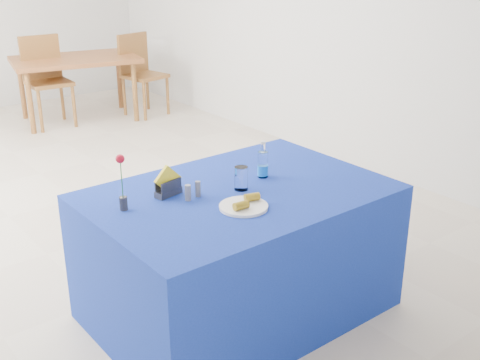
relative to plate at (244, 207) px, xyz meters
name	(u,v)px	position (x,y,z in m)	size (l,w,h in m)	color
floor	(75,199)	(0.05, 2.33, -0.77)	(7.00, 7.00, 0.00)	beige
plate	(244,207)	(0.00, 0.00, 0.00)	(0.25, 0.25, 0.01)	white
drinking_glass	(241,178)	(0.14, 0.20, 0.06)	(0.07, 0.07, 0.13)	white
salt_shaker	(188,193)	(-0.17, 0.26, 0.04)	(0.03, 0.03, 0.09)	gray
pepper_shaker	(198,189)	(-0.10, 0.27, 0.04)	(0.03, 0.03, 0.09)	#5E5E63
blue_table	(239,252)	(0.12, 0.20, -0.39)	(1.60, 1.10, 0.76)	navy
water_bottle	(263,165)	(0.36, 0.27, 0.06)	(0.06, 0.06, 0.21)	white
napkin_holder	(168,187)	(-0.21, 0.38, 0.04)	(0.16, 0.09, 0.17)	#38383D
rose_vase	(122,184)	(-0.49, 0.36, 0.13)	(0.04, 0.04, 0.29)	#26272B
oak_table	(75,64)	(1.14, 4.60, -0.09)	(1.59, 1.20, 0.76)	#95542B
chair_bg_left	(46,74)	(0.79, 4.65, -0.17)	(0.49, 0.49, 1.03)	brown
chair_bg_right	(140,68)	(1.88, 4.39, -0.20)	(0.52, 0.52, 0.99)	brown
banana_pieces	(247,201)	(0.02, -0.01, 0.03)	(0.20, 0.10, 0.04)	gold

